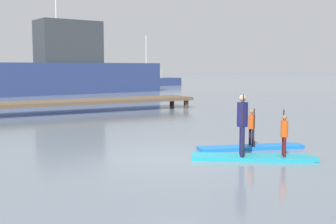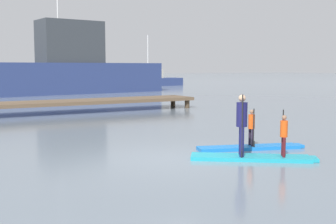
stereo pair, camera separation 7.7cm
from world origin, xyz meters
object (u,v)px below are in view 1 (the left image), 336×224
object	(u,v)px
paddleboard_far	(253,158)
paddler_child_front	(284,133)
paddler_adult	(242,121)
fishing_boat_white_large	(74,68)
paddleboard_near	(251,147)
paddler_child_solo	(252,126)
motor_boat_small_navy	(151,80)

from	to	relation	value
paddleboard_far	paddler_child_front	xyz separation A→B (m)	(0.63, -0.44, 0.66)
paddler_adult	fishing_boat_white_large	distance (m)	30.19
paddleboard_near	paddler_adult	world-z (taller)	paddler_adult
paddler_child_front	paddler_child_solo	bearing A→B (deg)	79.83
paddleboard_far	fishing_boat_white_large	bearing A→B (deg)	80.45
paddleboard_near	motor_boat_small_navy	world-z (taller)	motor_boat_small_navy
paddleboard_far	motor_boat_small_navy	distance (m)	43.93
paddler_adult	paddler_child_front	size ratio (longest dim) A/B	1.34
paddleboard_near	paddler_adult	xyz separation A→B (m)	(-1.17, -0.98, 0.97)
motor_boat_small_navy	paddleboard_far	bearing A→B (deg)	-114.43
motor_boat_small_navy	paddleboard_near	bearing A→B (deg)	-113.95
fishing_boat_white_large	paddler_adult	bearing A→B (deg)	-100.07
paddler_child_solo	motor_boat_small_navy	size ratio (longest dim) A/B	0.14
paddleboard_near	paddleboard_far	world-z (taller)	same
paddleboard_near	fishing_boat_white_large	size ratio (longest dim) A/B	0.20
paddler_child_front	motor_boat_small_navy	bearing A→B (deg)	66.56
paddler_child_solo	fishing_boat_white_large	world-z (taller)	fishing_boat_white_large
paddler_adult	paddler_child_front	world-z (taller)	paddler_adult
paddleboard_near	paddler_adult	distance (m)	1.81
paddler_child_solo	paddleboard_near	bearing A→B (deg)	78.83
paddleboard_far	paddler_adult	bearing A→B (deg)	145.29
paddler_adult	fishing_boat_white_large	size ratio (longest dim) A/B	0.10
paddler_adult	motor_boat_small_navy	bearing A→B (deg)	65.18
paddleboard_far	paddler_adult	world-z (taller)	paddler_adult
paddler_adult	fishing_boat_white_large	xyz separation A→B (m)	(5.28, 29.70, 1.24)
fishing_boat_white_large	paddleboard_near	bearing A→B (deg)	-98.13
paddler_adult	motor_boat_small_navy	xyz separation A→B (m)	(18.42, 39.82, -0.29)
paddleboard_near	fishing_boat_white_large	xyz separation A→B (m)	(4.11, 28.72, 2.20)
paddleboard_far	motor_boat_small_navy	size ratio (longest dim) A/B	0.39
paddler_child_solo	paddler_child_front	size ratio (longest dim) A/B	0.92
paddler_adult	motor_boat_small_navy	size ratio (longest dim) A/B	0.21
paddleboard_near	paddler_adult	size ratio (longest dim) A/B	1.98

